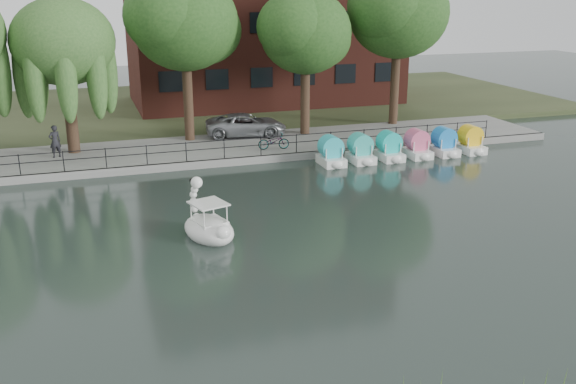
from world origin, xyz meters
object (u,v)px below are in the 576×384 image
bicycle (274,140)px  pedestrian (55,139)px  swan_boat (208,225)px  minivan (246,123)px

bicycle → pedestrian: pedestrian is taller
bicycle → swan_boat: size_ratio=0.59×
bicycle → pedestrian: (-11.41, 1.90, 0.49)m
minivan → bicycle: bearing=-161.3°
bicycle → swan_boat: 12.19m
minivan → bicycle: size_ratio=3.22×
minivan → bicycle: (0.61, -3.71, -0.27)m
minivan → pedestrian: size_ratio=2.80×
minivan → bicycle: 3.77m
pedestrian → minivan: bearing=167.1°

